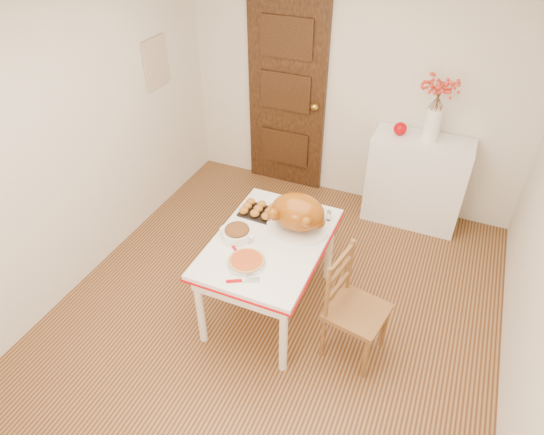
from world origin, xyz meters
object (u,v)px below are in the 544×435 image
at_px(sideboard, 416,181).
at_px(kitchen_table, 270,275).
at_px(chair_oak, 358,310).
at_px(turkey_platter, 298,214).
at_px(pumpkin_pie, 246,261).

xyz_separation_m(sideboard, kitchen_table, (-0.85, -1.70, -0.10)).
height_order(sideboard, chair_oak, sideboard).
xyz_separation_m(kitchen_table, chair_oak, (0.76, -0.16, 0.09)).
bearing_deg(sideboard, chair_oak, -92.67).
relative_size(sideboard, chair_oak, 1.03).
xyz_separation_m(sideboard, turkey_platter, (-0.70, -1.50, 0.41)).
distance_m(sideboard, pumpkin_pie, 2.22).
bearing_deg(pumpkin_pie, kitchen_table, 81.83).
bearing_deg(kitchen_table, turkey_platter, 53.76).
distance_m(sideboard, chair_oak, 1.87).
height_order(sideboard, turkey_platter, turkey_platter).
bearing_deg(chair_oak, kitchen_table, 88.41).
bearing_deg(turkey_platter, sideboard, 85.44).
bearing_deg(chair_oak, sideboard, 7.85).
height_order(sideboard, pumpkin_pie, sideboard).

